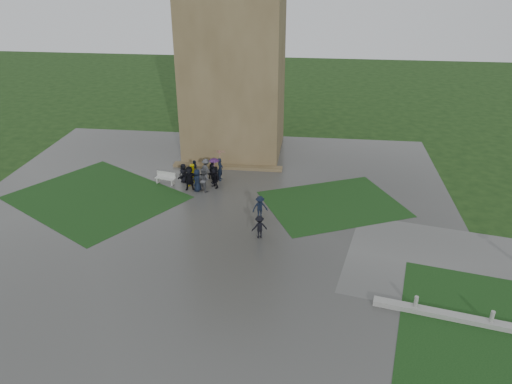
# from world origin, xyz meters

# --- Properties ---
(ground) EXTENTS (120.00, 120.00, 0.00)m
(ground) POSITION_xyz_m (0.00, 0.00, 0.00)
(ground) COLOR black
(plaza) EXTENTS (34.00, 34.00, 0.02)m
(plaza) POSITION_xyz_m (0.00, 2.00, 0.01)
(plaza) COLOR #383836
(plaza) RESTS_ON ground
(lawn_inset_left) EXTENTS (14.10, 13.46, 0.01)m
(lawn_inset_left) POSITION_xyz_m (-8.50, 4.00, 0.03)
(lawn_inset_left) COLOR black
(lawn_inset_left) RESTS_ON plaza
(lawn_inset_right) EXTENTS (11.12, 10.15, 0.01)m
(lawn_inset_right) POSITION_xyz_m (8.50, 5.00, 0.03)
(lawn_inset_right) COLOR black
(lawn_inset_right) RESTS_ON plaza
(tower) EXTENTS (8.00, 8.00, 18.00)m
(tower) POSITION_xyz_m (0.00, 15.00, 9.00)
(tower) COLOR brown
(tower) RESTS_ON ground
(tower_plinth) EXTENTS (9.00, 0.80, 0.22)m
(tower_plinth) POSITION_xyz_m (0.00, 10.60, 0.13)
(tower_plinth) COLOR brown
(tower_plinth) RESTS_ON plaza
(bench) EXTENTS (1.63, 0.80, 0.91)m
(bench) POSITION_xyz_m (-4.17, 7.00, 0.49)
(bench) COLOR #B0B0AB
(bench) RESTS_ON plaza
(visitor_cluster) EXTENTS (3.73, 3.30, 2.45)m
(visitor_cluster) POSITION_xyz_m (-1.26, 7.08, 1.00)
(visitor_cluster) COLOR black
(visitor_cluster) RESTS_ON plaza
(pedestrian_mid) EXTENTS (1.17, 0.90, 1.61)m
(pedestrian_mid) POSITION_xyz_m (3.62, 2.32, 0.83)
(pedestrian_mid) COLOR black
(pedestrian_mid) RESTS_ON plaza
(pedestrian_near) EXTENTS (1.08, 0.82, 1.49)m
(pedestrian_near) POSITION_xyz_m (3.87, -0.16, 0.77)
(pedestrian_near) COLOR black
(pedestrian_near) RESTS_ON plaza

